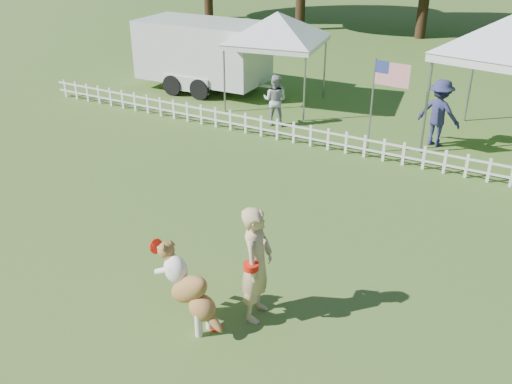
# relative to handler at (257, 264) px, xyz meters

# --- Properties ---
(ground) EXTENTS (120.00, 120.00, 0.00)m
(ground) POSITION_rel_handler_xyz_m (-0.46, -0.18, -0.94)
(ground) COLOR #345A1C
(ground) RESTS_ON ground
(picket_fence) EXTENTS (22.00, 0.08, 0.60)m
(picket_fence) POSITION_rel_handler_xyz_m (-0.46, 6.82, -0.64)
(picket_fence) COLOR white
(picket_fence) RESTS_ON ground
(handler) EXTENTS (0.57, 0.76, 1.89)m
(handler) POSITION_rel_handler_xyz_m (0.00, 0.00, 0.00)
(handler) COLOR tan
(handler) RESTS_ON ground
(dog) EXTENTS (1.29, 0.64, 1.28)m
(dog) POSITION_rel_handler_xyz_m (-0.75, -0.69, -0.30)
(dog) COLOR brown
(dog) RESTS_ON ground
(frisbee_on_turf) EXTENTS (0.23, 0.23, 0.02)m
(frisbee_on_turf) POSITION_rel_handler_xyz_m (-0.38, -0.58, -0.93)
(frisbee_on_turf) COLOR red
(frisbee_on_turf) RESTS_ON ground
(canopy_tent_left) EXTENTS (3.18, 3.18, 2.84)m
(canopy_tent_left) POSITION_rel_handler_xyz_m (-4.71, 9.62, 0.47)
(canopy_tent_left) COLOR silver
(canopy_tent_left) RESTS_ON ground
(cargo_trailer) EXTENTS (5.48, 2.58, 2.37)m
(cargo_trailer) POSITION_rel_handler_xyz_m (-7.70, 9.90, 0.24)
(cargo_trailer) COLOR silver
(cargo_trailer) RESTS_ON ground
(flag_pole) EXTENTS (0.95, 0.17, 2.47)m
(flag_pole) POSITION_rel_handler_xyz_m (-0.73, 7.15, 0.29)
(flag_pole) COLOR gray
(flag_pole) RESTS_ON ground
(spectator_a) EXTENTS (0.80, 0.67, 1.48)m
(spectator_a) POSITION_rel_handler_xyz_m (-3.84, 7.88, -0.20)
(spectator_a) COLOR #AAABAF
(spectator_a) RESTS_ON ground
(spectator_b) EXTENTS (1.25, 0.86, 1.78)m
(spectator_b) POSITION_rel_handler_xyz_m (0.65, 8.58, -0.06)
(spectator_b) COLOR navy
(spectator_b) RESTS_ON ground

